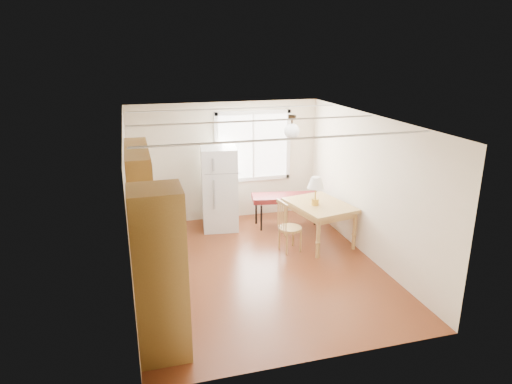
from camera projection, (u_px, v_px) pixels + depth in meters
name	position (u px, v px, depth m)	size (l,w,h in m)	color
room_shell	(258.00, 197.00, 7.34)	(4.60, 5.60, 2.62)	#4E2010
kitchen_run	(153.00, 249.00, 6.44)	(0.65, 3.40, 2.20)	brown
window_unit	(253.00, 146.00, 9.67)	(1.64, 0.05, 1.51)	white
pendant_light	(292.00, 130.00, 7.59)	(0.26, 0.26, 0.40)	#302315
refrigerator	(219.00, 188.00, 9.17)	(0.78, 0.78, 1.69)	silver
bench	(286.00, 198.00, 9.43)	(1.45, 0.74, 0.64)	#5C1517
dining_table	(320.00, 209.00, 8.51)	(1.17, 1.41, 0.78)	#A47B3F
chair	(286.00, 223.00, 8.17)	(0.44, 0.43, 0.95)	#A47B3F
table_lamp	(316.00, 185.00, 8.29)	(0.31, 0.31, 0.53)	gold
coffee_maker	(153.00, 244.00, 6.16)	(0.22, 0.26, 0.33)	black
kettle	(149.00, 237.00, 6.46)	(0.11, 0.11, 0.22)	red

